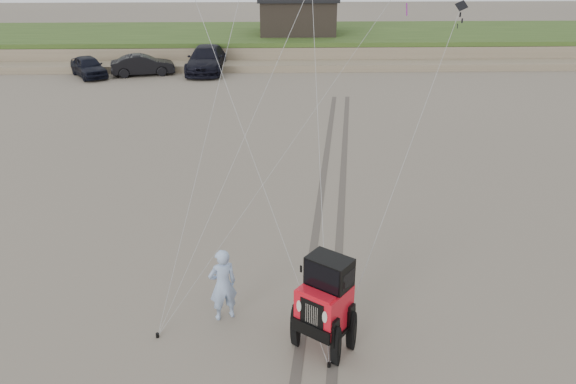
{
  "coord_description": "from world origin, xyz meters",
  "views": [
    {
      "loc": [
        -0.14,
        -10.76,
        8.82
      ],
      "look_at": [
        0.26,
        3.0,
        2.6
      ],
      "focal_mm": 35.0,
      "sensor_mm": 36.0,
      "label": 1
    }
  ],
  "objects_px": {
    "man": "(223,285)",
    "cabin": "(297,14)",
    "truck_a": "(88,67)",
    "jeep": "(324,315)",
    "truck_b": "(143,65)",
    "truck_c": "(207,59)"
  },
  "relations": [
    {
      "from": "man",
      "to": "cabin",
      "type": "bearing_deg",
      "value": -117.82
    },
    {
      "from": "truck_a",
      "to": "jeep",
      "type": "distance_m",
      "value": 32.23
    },
    {
      "from": "truck_b",
      "to": "jeep",
      "type": "relative_size",
      "value": 0.86
    },
    {
      "from": "truck_b",
      "to": "man",
      "type": "relative_size",
      "value": 2.22
    },
    {
      "from": "truck_b",
      "to": "jeep",
      "type": "height_order",
      "value": "jeep"
    },
    {
      "from": "truck_c",
      "to": "jeep",
      "type": "height_order",
      "value": "jeep"
    },
    {
      "from": "truck_b",
      "to": "truck_a",
      "type": "bearing_deg",
      "value": 83.08
    },
    {
      "from": "cabin",
      "to": "truck_b",
      "type": "bearing_deg",
      "value": -145.37
    },
    {
      "from": "cabin",
      "to": "truck_a",
      "type": "height_order",
      "value": "cabin"
    },
    {
      "from": "truck_c",
      "to": "jeep",
      "type": "distance_m",
      "value": 31.0
    },
    {
      "from": "cabin",
      "to": "man",
      "type": "bearing_deg",
      "value": -95.43
    },
    {
      "from": "truck_c",
      "to": "man",
      "type": "distance_m",
      "value": 29.41
    },
    {
      "from": "cabin",
      "to": "jeep",
      "type": "height_order",
      "value": "cabin"
    },
    {
      "from": "cabin",
      "to": "man",
      "type": "height_order",
      "value": "cabin"
    },
    {
      "from": "cabin",
      "to": "truck_b",
      "type": "xyz_separation_m",
      "value": [
        -11.22,
        -7.75,
        -2.52
      ]
    },
    {
      "from": "man",
      "to": "truck_c",
      "type": "bearing_deg",
      "value": -105.74
    },
    {
      "from": "truck_a",
      "to": "truck_b",
      "type": "relative_size",
      "value": 0.96
    },
    {
      "from": "man",
      "to": "truck_a",
      "type": "bearing_deg",
      "value": -89.95
    },
    {
      "from": "cabin",
      "to": "truck_a",
      "type": "distance_m",
      "value": 17.18
    },
    {
      "from": "truck_a",
      "to": "truck_c",
      "type": "height_order",
      "value": "truck_c"
    },
    {
      "from": "truck_a",
      "to": "truck_b",
      "type": "xyz_separation_m",
      "value": [
        3.7,
        0.38,
        0.0
      ]
    },
    {
      "from": "truck_b",
      "to": "truck_c",
      "type": "xyz_separation_m",
      "value": [
        4.39,
        0.99,
        0.18
      ]
    }
  ]
}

